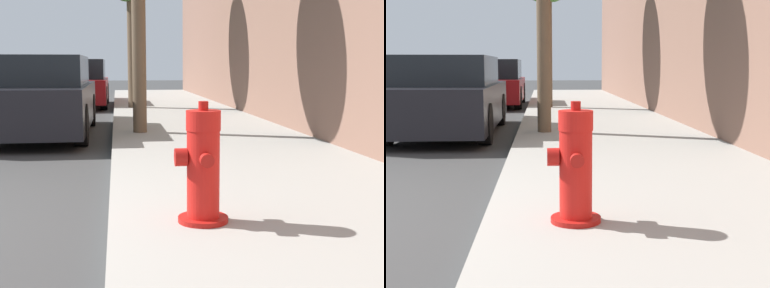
% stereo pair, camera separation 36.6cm
% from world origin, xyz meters
% --- Properties ---
extents(sidewalk_slab, '(3.01, 40.00, 0.13)m').
position_xyz_m(sidewalk_slab, '(3.70, 0.00, 0.06)').
color(sidewalk_slab, '#99968E').
rests_on(sidewalk_slab, ground_plane).
extents(fire_hydrant, '(0.37, 0.36, 0.84)m').
position_xyz_m(fire_hydrant, '(2.84, -0.25, 0.51)').
color(fire_hydrant, '#A91511').
rests_on(fire_hydrant, sidewalk_slab).
extents(parked_car_near, '(1.71, 4.38, 1.36)m').
position_xyz_m(parked_car_near, '(0.98, 5.64, 0.66)').
color(parked_car_near, black).
rests_on(parked_car_near, ground_plane).
extents(parked_car_mid, '(1.79, 4.21, 1.37)m').
position_xyz_m(parked_car_mid, '(1.12, 12.22, 0.66)').
color(parked_car_mid, maroon).
rests_on(parked_car_mid, ground_plane).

